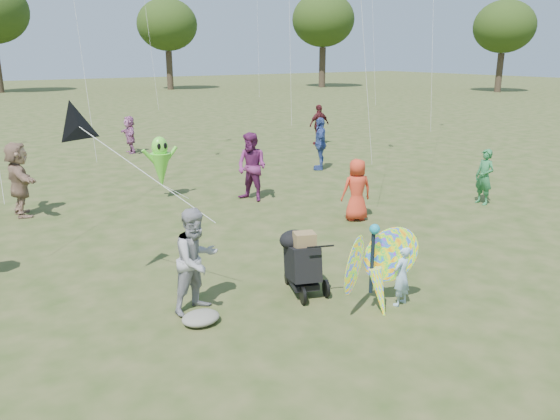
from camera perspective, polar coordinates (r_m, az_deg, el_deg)
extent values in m
plane|color=#51592B|center=(9.53, 6.08, -8.28)|extent=(160.00, 160.00, 0.00)
imported|color=#9EC0DF|center=(8.97, 12.58, -6.70)|extent=(0.41, 0.31, 1.01)
imported|color=#97959B|center=(8.56, -8.72, -5.23)|extent=(0.95, 0.83, 1.67)
ellipsoid|color=slate|center=(8.43, -8.28, -11.09)|extent=(0.59, 0.48, 0.19)
imported|color=red|center=(13.22, 8.01, 2.10)|extent=(0.85, 0.68, 1.50)
imported|color=#354C94|center=(18.90, 4.23, 6.93)|extent=(1.01, 1.09, 1.80)
imported|color=#95725B|center=(14.85, -25.62, 2.91)|extent=(0.56, 1.72, 1.85)
imported|color=#6F255D|center=(14.82, -2.97, 4.50)|extent=(1.00, 1.11, 1.87)
imported|color=#2A713F|center=(15.49, 20.58, 3.26)|extent=(0.40, 0.57, 1.48)
imported|color=#511B20|center=(24.16, 4.11, 8.89)|extent=(1.03, 0.44, 1.74)
imported|color=#9F5B8D|center=(22.86, -15.42, 7.61)|extent=(0.58, 1.42, 1.49)
cube|color=black|center=(9.16, 2.36, -5.51)|extent=(0.73, 0.97, 0.71)
cube|color=black|center=(9.29, 2.33, -7.40)|extent=(0.63, 0.79, 0.10)
ellipsoid|color=black|center=(9.24, 1.47, -3.13)|extent=(0.51, 0.45, 0.33)
cylinder|color=black|center=(8.93, 2.40, -8.90)|extent=(0.15, 0.30, 0.30)
cylinder|color=black|center=(9.20, 4.84, -8.17)|extent=(0.15, 0.30, 0.30)
cylinder|color=black|center=(9.67, 0.74, -7.11)|extent=(0.12, 0.22, 0.22)
cylinder|color=black|center=(8.65, 4.26, -3.83)|extent=(0.42, 0.18, 0.03)
cube|color=olive|center=(8.98, 2.57, -3.17)|extent=(0.42, 0.38, 0.26)
ellipsoid|color=red|center=(8.29, 7.78, -5.73)|extent=(0.98, 0.71, 1.24)
ellipsoid|color=red|center=(8.78, 11.52, -4.64)|extent=(0.98, 0.71, 1.24)
cylinder|color=black|center=(8.56, 9.60, -5.45)|extent=(0.06, 0.06, 1.00)
cone|color=red|center=(8.68, 10.46, -8.84)|extent=(0.36, 0.49, 0.93)
sphere|color=teal|center=(8.36, 9.87, -1.98)|extent=(0.16, 0.16, 0.16)
cone|color=black|center=(9.05, -20.36, 8.24)|extent=(0.89, 0.62, 0.81)
cylinder|color=silver|center=(8.75, -13.68, 3.58)|extent=(1.62, 1.39, 1.50)
cone|color=#62DD34|center=(15.37, -12.32, 4.06)|extent=(0.56, 0.56, 0.95)
ellipsoid|color=#62DD34|center=(15.25, -12.46, 6.45)|extent=(0.44, 0.39, 0.57)
ellipsoid|color=black|center=(15.04, -12.54, 6.51)|extent=(0.10, 0.05, 0.17)
ellipsoid|color=black|center=(15.11, -11.90, 6.59)|extent=(0.10, 0.05, 0.17)
cylinder|color=#62DD34|center=(15.19, -13.46, 5.39)|extent=(0.43, 0.10, 0.49)
cylinder|color=#62DD34|center=(15.40, -11.37, 5.66)|extent=(0.43, 0.10, 0.49)
cylinder|color=silver|center=(15.43, -10.88, 1.90)|extent=(0.61, 0.41, 0.41)
cylinder|color=#3A2D21|center=(61.38, -11.46, 14.10)|extent=(0.66, 0.67, 3.99)
ellipsoid|color=#2B4214|center=(61.40, -11.71, 18.44)|extent=(6.27, 6.27, 5.33)
cylinder|color=#3A2D21|center=(64.30, 4.44, 14.63)|extent=(0.73, 0.73, 4.41)
ellipsoid|color=#2B4214|center=(64.37, 4.54, 19.21)|extent=(6.93, 6.93, 5.89)
cylinder|color=#3A2D21|center=(60.54, 21.93, 13.16)|extent=(0.63, 0.63, 3.78)
ellipsoid|color=#2B4214|center=(60.55, 22.39, 17.31)|extent=(5.94, 5.94, 5.05)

